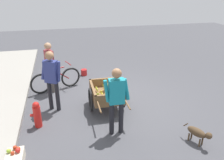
# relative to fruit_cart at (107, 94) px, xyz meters

# --- Properties ---
(ground_plane) EXTENTS (24.00, 24.00, 0.00)m
(ground_plane) POSITION_rel_fruit_cart_xyz_m (0.35, -0.34, -0.44)
(ground_plane) COLOR #47474C
(fruit_cart) EXTENTS (1.66, 0.95, 0.71)m
(fruit_cart) POSITION_rel_fruit_cart_xyz_m (0.00, 0.00, 0.00)
(fruit_cart) COLOR brown
(fruit_cart) RESTS_ON ground
(vendor_person) EXTENTS (0.21, 0.59, 1.59)m
(vendor_person) POSITION_rel_fruit_cart_xyz_m (-1.15, 0.02, 0.51)
(vendor_person) COLOR black
(vendor_person) RESTS_ON ground
(bicycle) EXTENTS (0.68, 1.58, 0.85)m
(bicycle) POSITION_rel_fruit_cart_xyz_m (1.55, 1.32, -0.09)
(bicycle) COLOR black
(bicycle) RESTS_ON ground
(cyclist_person) EXTENTS (0.49, 0.30, 1.59)m
(cyclist_person) POSITION_rel_fruit_cart_xyz_m (1.50, 1.47, 0.51)
(cyclist_person) COLOR #4C4742
(cyclist_person) RESTS_ON ground
(dog) EXTENTS (0.62, 0.36, 0.40)m
(dog) POSITION_rel_fruit_cart_xyz_m (-1.93, -1.59, -0.17)
(dog) COLOR #4C3823
(dog) RESTS_ON ground
(fire_hydrant) EXTENTS (0.25, 0.25, 0.67)m
(fire_hydrant) POSITION_rel_fruit_cart_xyz_m (-0.46, 1.80, -0.10)
(fire_hydrant) COLOR red
(fire_hydrant) RESTS_ON ground
(plastic_bucket) EXTENTS (0.23, 0.23, 0.22)m
(plastic_bucket) POSITION_rel_fruit_cart_xyz_m (2.63, 0.31, -0.33)
(plastic_bucket) COLOR #B21E1E
(plastic_bucket) RESTS_ON ground
(apple_crate) EXTENTS (0.44, 0.32, 0.32)m
(apple_crate) POSITION_rel_fruit_cart_xyz_m (-1.64, 2.16, -0.31)
(apple_crate) COLOR beige
(apple_crate) RESTS_ON ground
(bystander_person) EXTENTS (0.34, 0.53, 1.66)m
(bystander_person) POSITION_rel_fruit_cart_xyz_m (0.27, 1.39, 0.56)
(bystander_person) COLOR black
(bystander_person) RESTS_ON ground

